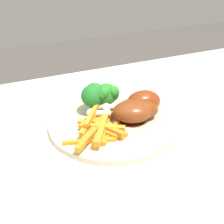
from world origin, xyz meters
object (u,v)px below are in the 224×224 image
at_px(broccoli_floret_back, 94,94).
at_px(chicken_drumstick_extra, 141,102).
at_px(chicken_drumstick_near, 130,112).
at_px(carrot_fries_pile, 99,129).
at_px(chicken_drumstick_far, 136,109).
at_px(dinner_plate, 112,123).
at_px(broccoli_floret_middle, 93,96).
at_px(broccoli_floret_front, 107,94).
at_px(dining_table, 148,174).

relative_size(broccoli_floret_back, chicken_drumstick_extra, 0.49).
bearing_deg(chicken_drumstick_near, carrot_fries_pile, -166.82).
bearing_deg(chicken_drumstick_near, broccoli_floret_back, 127.39).
bearing_deg(chicken_drumstick_far, carrot_fries_pile, -164.57).
xyz_separation_m(dinner_plate, broccoli_floret_back, (-0.02, 0.05, 0.05)).
distance_m(broccoli_floret_middle, chicken_drumstick_far, 0.09).
bearing_deg(dinner_plate, chicken_drumstick_extra, 4.61).
bearing_deg(broccoli_floret_front, chicken_drumstick_extra, -26.68).
bearing_deg(dinner_plate, carrot_fries_pile, -141.44).
bearing_deg(carrot_fries_pile, chicken_drumstick_near, 13.18).
height_order(broccoli_floret_back, chicken_drumstick_near, broccoli_floret_back).
distance_m(broccoli_floret_middle, chicken_drumstick_extra, 0.10).
relative_size(dining_table, broccoli_floret_back, 19.59).
distance_m(dinner_plate, broccoli_floret_middle, 0.07).
relative_size(broccoli_floret_middle, carrot_fries_pile, 0.48).
bearing_deg(chicken_drumstick_near, chicken_drumstick_far, 24.49).
distance_m(dinner_plate, broccoli_floret_back, 0.07).
bearing_deg(broccoli_floret_front, dining_table, -57.71).
height_order(dinner_plate, broccoli_floret_middle, broccoli_floret_middle).
height_order(dining_table, dinner_plate, dinner_plate).
relative_size(dinner_plate, carrot_fries_pile, 1.95).
xyz_separation_m(dining_table, broccoli_floret_middle, (-0.09, 0.10, 0.16)).
relative_size(dinner_plate, broccoli_floret_back, 4.06).
bearing_deg(broccoli_floret_front, carrot_fries_pile, -122.31).
relative_size(broccoli_floret_back, chicken_drumstick_far, 0.51).
bearing_deg(dinner_plate, chicken_drumstick_far, -7.78).
distance_m(dinner_plate, chicken_drumstick_extra, 0.08).
relative_size(carrot_fries_pile, chicken_drumstick_extra, 1.02).
xyz_separation_m(dinner_plate, chicken_drumstick_extra, (0.07, 0.01, 0.03)).
xyz_separation_m(dining_table, dinner_plate, (-0.06, 0.05, 0.12)).
bearing_deg(broccoli_floret_middle, carrot_fries_pile, -102.41).
bearing_deg(chicken_drumstick_near, broccoli_floret_middle, 133.84).
xyz_separation_m(dining_table, broccoli_floret_front, (-0.06, 0.09, 0.17)).
distance_m(dinner_plate, chicken_drumstick_far, 0.06).
bearing_deg(broccoli_floret_front, broccoli_floret_middle, 167.75).
bearing_deg(chicken_drumstick_extra, dinner_plate, -175.39).
bearing_deg(chicken_drumstick_extra, chicken_drumstick_far, -146.55).
bearing_deg(dining_table, carrot_fries_pile, 168.26).
distance_m(broccoli_floret_back, chicken_drumstick_near, 0.09).
bearing_deg(dinner_plate, chicken_drumstick_near, -23.76).
height_order(dining_table, broccoli_floret_back, broccoli_floret_back).
distance_m(broccoli_floret_middle, broccoli_floret_back, 0.01).
height_order(dinner_plate, chicken_drumstick_near, chicken_drumstick_near).
bearing_deg(chicken_drumstick_extra, chicken_drumstick_near, -150.61).
distance_m(dining_table, carrot_fries_pile, 0.17).
bearing_deg(dining_table, broccoli_floret_back, 127.17).
distance_m(carrot_fries_pile, chicken_drumstick_far, 0.10).
bearing_deg(chicken_drumstick_far, broccoli_floret_back, 139.08).
distance_m(broccoli_floret_middle, carrot_fries_pile, 0.08).
xyz_separation_m(dining_table, broccoli_floret_back, (-0.08, 0.11, 0.16)).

